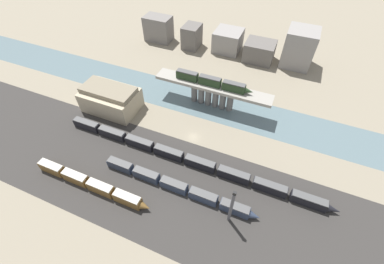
# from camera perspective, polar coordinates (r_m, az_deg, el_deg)

# --- Properties ---
(ground_plane) EXTENTS (400.00, 400.00, 0.00)m
(ground_plane) POSITION_cam_1_polar(r_m,az_deg,el_deg) (103.82, 0.25, -1.19)
(ground_plane) COLOR gray
(railbed_yard) EXTENTS (280.00, 42.00, 0.01)m
(railbed_yard) POSITION_cam_1_polar(r_m,az_deg,el_deg) (91.15, -5.69, -11.67)
(railbed_yard) COLOR #33302D
(railbed_yard) RESTS_ON ground
(river_water) EXTENTS (320.00, 20.24, 0.01)m
(river_water) POSITION_cam_1_polar(r_m,az_deg,el_deg) (118.31, 4.32, 6.09)
(river_water) COLOR slate
(river_water) RESTS_ON ground
(bridge) EXTENTS (51.55, 7.20, 10.91)m
(bridge) POSITION_cam_1_polar(r_m,az_deg,el_deg) (113.38, 4.53, 9.01)
(bridge) COLOR gray
(bridge) RESTS_ON ground
(train_on_bridge) EXTENTS (33.91, 2.75, 3.80)m
(train_on_bridge) POSITION_cam_1_polar(r_m,az_deg,el_deg) (110.39, 4.54, 11.11)
(train_on_bridge) COLOR #23381E
(train_on_bridge) RESTS_ON bridge
(train_yard_near) EXTENTS (44.30, 2.98, 4.15)m
(train_yard_near) POSITION_cam_1_polar(r_m,az_deg,el_deg) (95.04, -21.58, -10.66)
(train_yard_near) COLOR brown
(train_yard_near) RESTS_ON ground
(train_yard_mid) EXTENTS (55.65, 2.96, 3.58)m
(train_yard_mid) POSITION_cam_1_polar(r_m,az_deg,el_deg) (88.55, -3.29, -12.01)
(train_yard_mid) COLOR #2D384C
(train_yard_mid) RESTS_ON ground
(train_yard_far) EXTENTS (103.62, 2.86, 3.79)m
(train_yard_far) POSITION_cam_1_polar(r_m,az_deg,el_deg) (94.60, -0.99, -6.07)
(train_yard_far) COLOR black
(train_yard_far) RESTS_ON ground
(warehouse_building) EXTENTS (23.54, 15.39, 11.16)m
(warehouse_building) POSITION_cam_1_polar(r_m,az_deg,el_deg) (118.38, -17.60, 7.07)
(warehouse_building) COLOR tan
(warehouse_building) RESTS_ON ground
(signal_tower) EXTENTS (1.00, 0.96, 16.73)m
(signal_tower) POSITION_cam_1_polar(r_m,az_deg,el_deg) (78.51, 8.74, -16.16)
(signal_tower) COLOR #4C4C51
(signal_tower) RESTS_ON ground
(city_block_far_left) EXTENTS (15.69, 10.03, 14.12)m
(city_block_far_left) POSITION_cam_1_polar(r_m,az_deg,el_deg) (166.30, -7.48, 21.84)
(city_block_far_left) COLOR slate
(city_block_far_left) RESTS_ON ground
(city_block_left) EXTENTS (9.14, 11.47, 12.78)m
(city_block_left) POSITION_cam_1_polar(r_m,az_deg,el_deg) (157.69, -0.06, 20.45)
(city_block_left) COLOR #605B56
(city_block_left) RESTS_ON ground
(city_block_center) EXTENTS (14.88, 14.60, 11.51)m
(city_block_center) POSITION_cam_1_polar(r_m,az_deg,el_deg) (156.22, 7.99, 19.48)
(city_block_center) COLOR gray
(city_block_center) RESTS_ON ground
(city_block_right) EXTENTS (15.63, 13.24, 10.23)m
(city_block_right) POSITION_cam_1_polar(r_m,az_deg,el_deg) (150.41, 14.74, 16.95)
(city_block_right) COLOR #605B56
(city_block_right) RESTS_ON ground
(city_block_far_right) EXTENTS (15.06, 15.17, 19.22)m
(city_block_far_right) POSITION_cam_1_polar(r_m,az_deg,el_deg) (150.61, 22.70, 16.89)
(city_block_far_right) COLOR gray
(city_block_far_right) RESTS_ON ground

